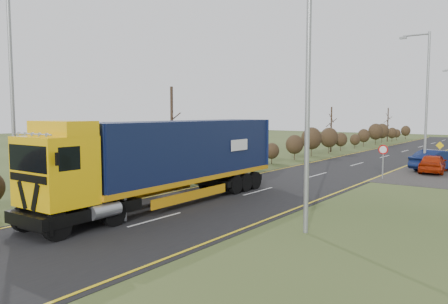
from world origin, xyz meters
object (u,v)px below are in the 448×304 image
car_blue_sedan (438,161)px  speed_sign (383,155)px  car_red_hatchback (433,163)px  lorry (169,156)px  streetlight_near (304,81)px

car_blue_sedan → speed_sign: size_ratio=2.10×
car_red_hatchback → speed_sign: bearing=64.0°
lorry → speed_sign: size_ratio=6.46×
lorry → car_blue_sedan: bearing=68.2°
car_blue_sedan → streetlight_near: size_ratio=0.48×
car_red_hatchback → streetlight_near: 20.74m
lorry → car_red_hatchback: 21.12m
car_blue_sedan → streetlight_near: streetlight_near is taller
lorry → car_blue_sedan: (7.96, 20.91, -1.54)m
car_red_hatchback → car_blue_sedan: bearing=-95.5°
speed_sign → car_blue_sedan: bearing=72.0°
streetlight_near → car_red_hatchback: bearing=88.2°
car_red_hatchback → streetlight_near: size_ratio=0.41×
lorry → streetlight_near: size_ratio=1.48×
lorry → streetlight_near: streetlight_near is taller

